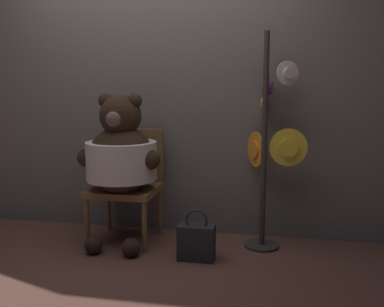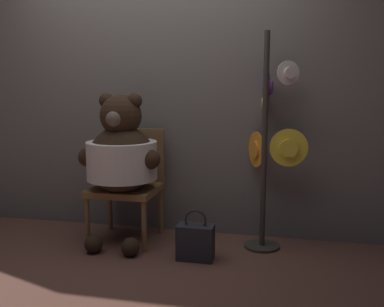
{
  "view_description": "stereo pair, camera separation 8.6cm",
  "coord_description": "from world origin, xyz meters",
  "views": [
    {
      "loc": [
        1.03,
        -3.04,
        1.26
      ],
      "look_at": [
        0.4,
        0.21,
        0.75
      ],
      "focal_mm": 40.0,
      "sensor_mm": 36.0,
      "label": 1
    },
    {
      "loc": [
        1.12,
        -3.02,
        1.26
      ],
      "look_at": [
        0.4,
        0.21,
        0.75
      ],
      "focal_mm": 40.0,
      "sensor_mm": 36.0,
      "label": 2
    }
  ],
  "objects": [
    {
      "name": "ground_plane",
      "position": [
        0.0,
        0.0,
        0.0
      ],
      "size": [
        14.0,
        14.0,
        0.0
      ],
      "primitive_type": "plane",
      "color": "brown"
    },
    {
      "name": "wall_back",
      "position": [
        0.0,
        0.6,
        1.2
      ],
      "size": [
        8.0,
        0.1,
        2.39
      ],
      "color": "#66605B",
      "rests_on": "ground_plane"
    },
    {
      "name": "chair",
      "position": [
        -0.17,
        0.29,
        0.5
      ],
      "size": [
        0.53,
        0.51,
        0.91
      ],
      "color": "brown",
      "rests_on": "ground_plane"
    },
    {
      "name": "handbag_on_ground",
      "position": [
        0.48,
        -0.07,
        0.14
      ],
      "size": [
        0.27,
        0.15,
        0.38
      ],
      "color": "#232328",
      "rests_on": "ground_plane"
    },
    {
      "name": "hat_display_rack",
      "position": [
        0.99,
        0.34,
        0.83
      ],
      "size": [
        0.47,
        0.4,
        1.68
      ],
      "color": "#332D28",
      "rests_on": "ground_plane"
    },
    {
      "name": "teddy_bear",
      "position": [
        -0.16,
        0.13,
        0.73
      ],
      "size": [
        0.67,
        0.6,
        1.22
      ],
      "color": "black",
      "rests_on": "ground_plane"
    }
  ]
}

